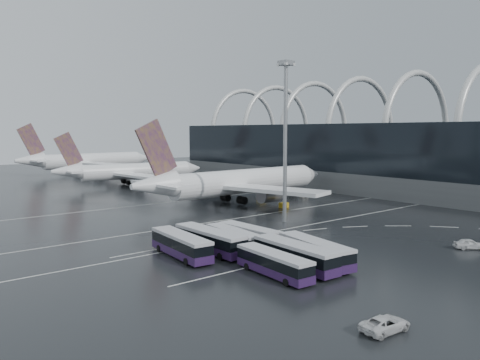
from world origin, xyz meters
TOP-DOWN VIEW (x-y plane):
  - ground at (0.00, 0.00)m, footprint 420.00×420.00m
  - terminal at (61.56, 19.84)m, footprint 42.00×160.00m
  - lane_marking_near at (0.00, -2.00)m, footprint 120.00×0.25m
  - lane_marking_mid at (0.00, 12.00)m, footprint 120.00×0.25m
  - lane_marking_far at (0.00, 40.00)m, footprint 120.00×0.25m
  - bus_bay_line_south at (-24.00, -16.00)m, footprint 28.00×0.25m
  - bus_bay_line_north at (-24.00, 0.00)m, footprint 28.00×0.25m
  - airliner_main at (7.81, 27.97)m, footprint 60.46×53.08m
  - airliner_gate_b at (4.89, 81.46)m, footprint 50.92×45.46m
  - airliner_gate_c at (9.67, 131.74)m, footprint 58.80×54.23m
  - bus_row_near_a at (-29.87, -5.97)m, footprint 4.16×13.62m
  - bus_row_near_b at (-25.23, -6.51)m, footprint 3.48×13.93m
  - bus_row_near_c at (-21.18, -7.05)m, footprint 3.89×12.30m
  - bus_row_near_d at (-17.83, -6.92)m, footprint 3.11×12.21m
  - bus_row_far_a at (-25.73, -20.78)m, footprint 3.60×12.24m
  - bus_row_far_b at (-21.35, -20.13)m, footprint 3.80×13.65m
  - bus_row_far_c at (-17.68, -20.42)m, footprint 5.12×13.37m
  - van_curve_a at (-29.14, -38.86)m, footprint 5.29×2.82m
  - van_curve_b at (6.52, -30.05)m, footprint 4.62×4.53m
  - floodlight_mast at (0.03, 3.32)m, footprint 2.40×2.40m
  - gse_cart_belly_c at (11.90, 15.50)m, footprint 2.14×1.27m
  - gse_cart_belly_d at (28.60, 24.67)m, footprint 2.23×1.32m
  - gse_cart_belly_e at (17.28, 29.46)m, footprint 2.29×1.36m

SIDE VIEW (x-z plane):
  - ground at x=0.00m, z-range 0.00..0.00m
  - lane_marking_near at x=0.00m, z-range 0.00..0.01m
  - lane_marking_mid at x=0.00m, z-range 0.00..0.01m
  - lane_marking_far at x=0.00m, z-range 0.00..0.01m
  - bus_bay_line_south at x=-24.00m, z-range 0.00..0.01m
  - bus_bay_line_north at x=-24.00m, z-range 0.00..0.01m
  - gse_cart_belly_c at x=11.90m, z-range 0.00..1.17m
  - gse_cart_belly_d at x=28.60m, z-range 0.00..1.22m
  - gse_cart_belly_e at x=17.28m, z-range 0.00..1.25m
  - van_curve_a at x=-29.14m, z-range 0.00..1.41m
  - van_curve_b at x=6.52m, z-range 0.00..1.57m
  - bus_row_far_a at x=-25.73m, z-range 0.15..3.12m
  - bus_row_near_c at x=-21.18m, z-range 0.15..3.12m
  - bus_row_near_d at x=-17.83m, z-range 0.15..3.14m
  - bus_row_far_c at x=-17.68m, z-range 0.16..3.38m
  - bus_row_near_a at x=-29.87m, z-range 0.16..3.47m
  - bus_row_far_b at x=-21.35m, z-range 0.16..3.49m
  - bus_row_near_b at x=-25.23m, z-range 0.17..3.59m
  - airliner_gate_b at x=4.89m, z-range -4.41..13.26m
  - airliner_main at x=7.81m, z-range -5.12..15.38m
  - airliner_gate_c at x=9.67m, z-range -5.24..15.72m
  - terminal at x=61.56m, z-range -6.58..28.32m
  - floodlight_mast at x=0.03m, z-range 4.04..35.34m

